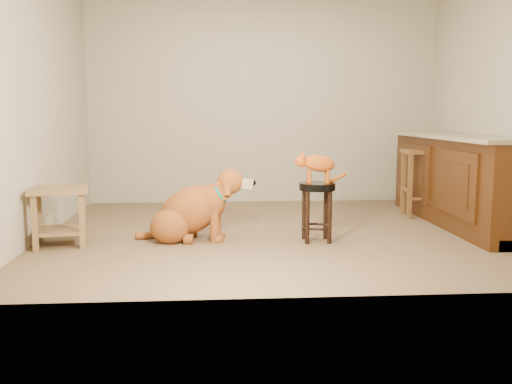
{
  "coord_description": "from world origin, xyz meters",
  "views": [
    {
      "loc": [
        -0.64,
        -5.44,
        1.15
      ],
      "look_at": [
        -0.27,
        -0.36,
        0.45
      ],
      "focal_mm": 40.0,
      "sensor_mm": 36.0,
      "label": 1
    }
  ],
  "objects": [
    {
      "name": "tabby_kitten",
      "position": [
        0.27,
        -0.42,
        0.7
      ],
      "size": [
        0.5,
        0.18,
        0.31
      ],
      "rotation": [
        0.0,
        0.0,
        -0.01
      ],
      "color": "#A44810",
      "rests_on": "padded_stool"
    },
    {
      "name": "wood_stool",
      "position": [
        1.68,
        0.76,
        0.39
      ],
      "size": [
        0.45,
        0.45,
        0.75
      ],
      "rotation": [
        0.0,
        0.0,
        -0.1
      ],
      "color": "brown",
      "rests_on": "ground"
    },
    {
      "name": "floor",
      "position": [
        0.0,
        0.0,
        0.0
      ],
      "size": [
        4.5,
        4.0,
        0.01
      ],
      "primitive_type": "cube",
      "color": "brown",
      "rests_on": "ground"
    },
    {
      "name": "cabinet_run",
      "position": [
        1.94,
        0.3,
        0.44
      ],
      "size": [
        0.7,
        2.56,
        0.94
      ],
      "color": "#42220B",
      "rests_on": "ground"
    },
    {
      "name": "side_table",
      "position": [
        -2.0,
        -0.4,
        0.34
      ],
      "size": [
        0.58,
        0.58,
        0.51
      ],
      "rotation": [
        0.0,
        0.0,
        0.2
      ],
      "color": "brown",
      "rests_on": "ground"
    },
    {
      "name": "padded_stool",
      "position": [
        0.28,
        -0.42,
        0.38
      ],
      "size": [
        0.33,
        0.33,
        0.54
      ],
      "rotation": [
        0.0,
        0.0,
        -0.01
      ],
      "color": "black",
      "rests_on": "ground"
    },
    {
      "name": "golden_retriever",
      "position": [
        -0.85,
        -0.29,
        0.26
      ],
      "size": [
        1.11,
        0.58,
        0.71
      ],
      "rotation": [
        0.0,
        0.0,
        -0.1
      ],
      "color": "brown",
      "rests_on": "ground"
    },
    {
      "name": "room_shell",
      "position": [
        0.0,
        0.0,
        1.68
      ],
      "size": [
        4.54,
        4.04,
        2.62
      ],
      "color": "#AAA489",
      "rests_on": "ground"
    }
  ]
}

